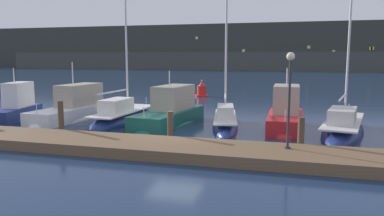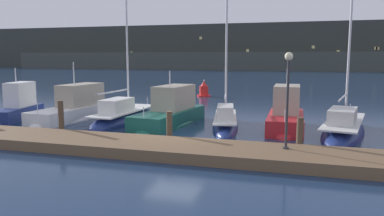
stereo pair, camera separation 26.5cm
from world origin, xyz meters
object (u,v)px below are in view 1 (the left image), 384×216
Objects in this scene: sailboat_berth_3 at (123,119)px; motorboat_berth_4 at (170,117)px; sailboat_berth_5 at (225,125)px; motorboat_berth_6 at (285,121)px; sailboat_berth_7 at (343,131)px; motorboat_berth_2 at (74,113)px; motorboat_berth_1 at (16,112)px; channel_buoy at (202,90)px; dock_lamppost at (290,84)px.

sailboat_berth_3 is 1.54× the size of motorboat_berth_4.
sailboat_berth_5 is (6.51, -0.17, 0.00)m from sailboat_berth_3.
sailboat_berth_7 is at bearing -10.24° from motorboat_berth_6.
sailboat_berth_3 is (3.50, -0.05, -0.26)m from motorboat_berth_2.
motorboat_berth_2 is at bearing 179.14° from sailboat_berth_3.
sailboat_berth_7 is (2.97, -0.54, -0.30)m from motorboat_berth_6.
sailboat_berth_3 is at bearing 178.20° from motorboat_berth_4.
motorboat_berth_1 is 0.70× the size of motorboat_berth_4.
motorboat_berth_6 is (16.81, 1.39, -0.06)m from motorboat_berth_1.
sailboat_berth_3 is 15.65m from channel_buoy.
sailboat_berth_3 is 6.48× the size of channel_buoy.
channel_buoy is at bearing 85.70° from sailboat_berth_3.
dock_lamppost reaches higher than motorboat_berth_1.
motorboat_berth_1 is 0.55× the size of sailboat_berth_5.
sailboat_berth_3 reaches higher than motorboat_berth_2.
channel_buoy is at bearing 108.70° from sailboat_berth_5.
sailboat_berth_3 is 1.93× the size of motorboat_berth_6.
sailboat_berth_7 is (12.83, -0.32, -0.02)m from sailboat_berth_3.
channel_buoy is 23.64m from dock_lamppost.
motorboat_berth_2 is 16.24m from channel_buoy.
motorboat_berth_4 is 0.75× the size of sailboat_berth_7.
motorboat_berth_6 is at bearing 4.72° from motorboat_berth_1.
motorboat_berth_2 is 1.32× the size of motorboat_berth_6.
motorboat_berth_1 is 3.66m from motorboat_berth_2.
sailboat_berth_5 is 3.39m from motorboat_berth_6.
sailboat_berth_7 reaches higher than dock_lamppost.
motorboat_berth_4 is at bearing 139.13° from dock_lamppost.
motorboat_berth_6 is 0.59× the size of sailboat_berth_7.
motorboat_berth_6 is 1.52× the size of dock_lamppost.
sailboat_berth_7 reaches higher than sailboat_berth_5.
sailboat_berth_5 reaches higher than motorboat_berth_4.
motorboat_berth_6 is (13.36, 0.17, 0.02)m from motorboat_berth_2.
motorboat_berth_4 is (10.07, 1.07, -0.04)m from motorboat_berth_1.
motorboat_berth_2 is (3.45, 1.22, -0.08)m from motorboat_berth_1.
sailboat_berth_5 reaches higher than channel_buoy.
sailboat_berth_3 reaches higher than motorboat_berth_4.
motorboat_berth_6 is at bearing 1.27° from sailboat_berth_3.
dock_lamppost is at bearing -40.87° from motorboat_berth_4.
dock_lamppost is (0.25, -6.37, 2.55)m from motorboat_berth_6.
motorboat_berth_4 is at bearing 178.79° from sailboat_berth_5.
channel_buoy is at bearing 126.21° from sailboat_berth_7.
motorboat_berth_6 is (3.35, 0.39, 0.27)m from sailboat_berth_5.
sailboat_berth_5 reaches higher than motorboat_berth_1.
channel_buoy is 0.45× the size of dock_lamppost.
motorboat_berth_2 is 6.62m from motorboat_berth_4.
sailboat_berth_7 is 19.74m from channel_buoy.
motorboat_berth_2 reaches higher than motorboat_berth_1.
sailboat_berth_3 is 12.17m from dock_lamppost.
sailboat_berth_7 reaches higher than channel_buoy.
motorboat_berth_4 is 3.40m from sailboat_berth_5.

